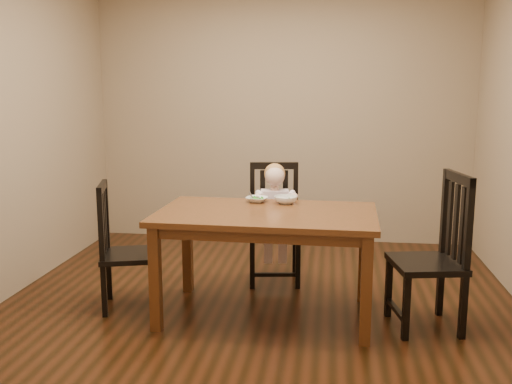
# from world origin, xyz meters

# --- Properties ---
(room) EXTENTS (4.01, 4.01, 2.71)m
(room) POSITION_xyz_m (0.00, 0.00, 1.35)
(room) COLOR #3C1C0C
(room) RESTS_ON ground
(dining_table) EXTENTS (1.59, 0.98, 0.78)m
(dining_table) POSITION_xyz_m (0.08, -0.16, 0.69)
(dining_table) COLOR #4C2E11
(dining_table) RESTS_ON room
(chair_child) EXTENTS (0.49, 0.47, 1.02)m
(chair_child) POSITION_xyz_m (0.06, 0.63, 0.49)
(chair_child) COLOR black
(chair_child) RESTS_ON room
(chair_left) EXTENTS (0.50, 0.51, 0.96)m
(chair_left) POSITION_xyz_m (-1.02, -0.15, 0.46)
(chair_left) COLOR black
(chair_left) RESTS_ON room
(chair_right) EXTENTS (0.53, 0.55, 1.09)m
(chair_right) POSITION_xyz_m (1.25, -0.22, 0.52)
(chair_right) COLOR black
(chair_right) RESTS_ON room
(toddler) EXTENTS (0.36, 0.43, 0.54)m
(toddler) POSITION_xyz_m (0.06, 0.58, 0.62)
(toddler) COLOR white
(toddler) RESTS_ON chair_child
(bowl_peas) EXTENTS (0.19, 0.19, 0.04)m
(bowl_peas) POSITION_xyz_m (-0.04, 0.17, 0.80)
(bowl_peas) COLOR white
(bowl_peas) RESTS_ON dining_table
(bowl_veg) EXTENTS (0.23, 0.23, 0.06)m
(bowl_veg) POSITION_xyz_m (0.19, 0.15, 0.81)
(bowl_veg) COLOR white
(bowl_veg) RESTS_ON dining_table
(fork) EXTENTS (0.06, 0.12, 0.05)m
(fork) POSITION_xyz_m (-0.08, 0.15, 0.82)
(fork) COLOR silver
(fork) RESTS_ON bowl_peas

